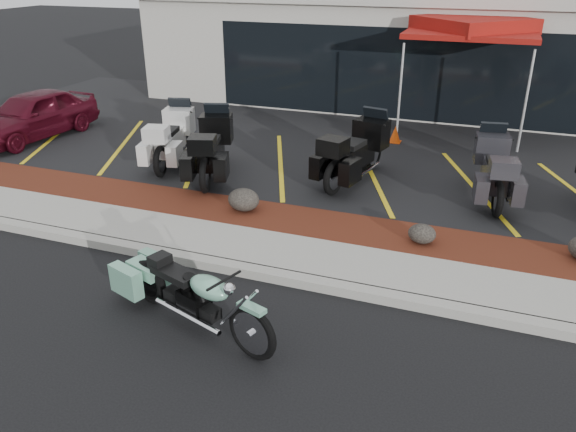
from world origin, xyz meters
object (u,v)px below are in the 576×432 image
at_px(parked_car, 33,115).
at_px(traffic_cone, 395,134).
at_px(touring_white, 181,126).
at_px(popup_canopy, 473,28).
at_px(hero_cruiser, 252,325).

relative_size(parked_car, traffic_cone, 8.37).
relative_size(touring_white, popup_canopy, 0.58).
bearing_deg(parked_car, popup_canopy, 29.96).
xyz_separation_m(hero_cruiser, parked_car, (-9.12, 6.30, 0.28)).
bearing_deg(traffic_cone, hero_cruiser, -90.44).
distance_m(hero_cruiser, traffic_cone, 9.23).
bearing_deg(traffic_cone, touring_white, -150.56).
distance_m(parked_car, traffic_cone, 9.65).
height_order(touring_white, parked_car, touring_white).
height_order(hero_cruiser, traffic_cone, hero_cruiser).
bearing_deg(parked_car, traffic_cone, 23.94).
bearing_deg(touring_white, traffic_cone, -74.43).
height_order(parked_car, popup_canopy, popup_canopy).
xyz_separation_m(parked_car, popup_canopy, (10.71, 4.70, 2.13)).
distance_m(touring_white, parked_car, 4.40).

